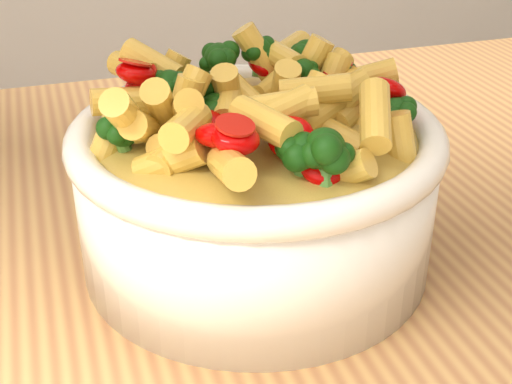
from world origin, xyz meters
name	(u,v)px	position (x,y,z in m)	size (l,w,h in m)	color
serving_bowl	(256,190)	(0.10, 0.00, 0.95)	(0.24, 0.24, 0.10)	white
pasta_salad	(256,99)	(0.10, 0.00, 1.02)	(0.19, 0.19, 0.04)	#FFC250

